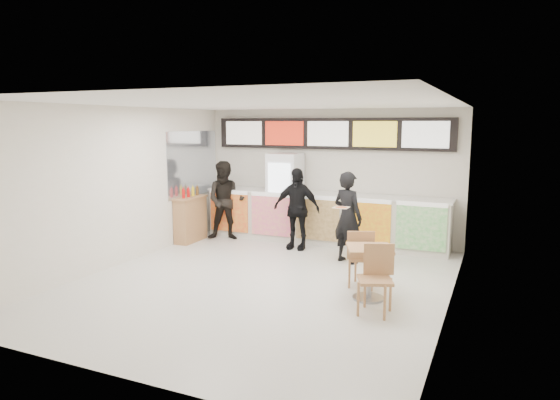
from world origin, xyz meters
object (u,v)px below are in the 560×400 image
Objects in this scene: service_counter at (323,218)px; customer_main at (348,217)px; customer_mid at (296,209)px; condiment_ledge at (190,219)px; customer_left at (226,201)px; drinks_fridge at (285,197)px; cafe_table at (369,263)px.

customer_main is (0.95, -1.28, 0.32)m from service_counter.
customer_mid is (-1.30, 0.58, -0.01)m from customer_main.
customer_left is at bearing 38.98° from condiment_ledge.
drinks_fridge is 0.93m from customer_mid.
drinks_fridge is 1.10× the size of customer_left.
customer_main is 3.79m from condiment_ledge.
service_counter is at bearing -8.63° from customer_left.
customer_main is 1.44× the size of condiment_ledge.
customer_main reaches higher than cafe_table.
customer_left is at bearing -155.89° from drinks_fridge.
service_counter is at bearing 61.70° from customer_mid.
customer_left is (-2.18, -0.54, 0.34)m from service_counter.
customer_main is at bearing 93.52° from cafe_table.
condiment_ledge is at bearing -159.44° from service_counter.
customer_main reaches higher than customer_mid.
customer_left is at bearing 10.24° from customer_main.
drinks_fridge reaches higher than service_counter.
customer_left is at bearing 125.08° from cafe_table.
drinks_fridge is at bearing 1.53° from customer_left.
condiment_ledge is (-0.64, -0.52, -0.38)m from customer_left.
customer_mid reaches higher than service_counter.
customer_mid is (1.83, -0.16, -0.04)m from customer_left.
customer_left is 4.81m from cafe_table.
drinks_fridge is 1.14× the size of customer_mid.
customer_mid is 1.02× the size of cafe_table.
drinks_fridge is 1.63× the size of condiment_ledge.
drinks_fridge is at bearing 109.25° from cafe_table.
condiment_ledge is at bearing -163.60° from customer_left.
drinks_fridge is at bearing 179.01° from service_counter.
cafe_table is at bearing -59.73° from service_counter.
customer_left is (-3.13, 0.74, 0.02)m from customer_main.
drinks_fridge is 4.23m from cafe_table.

